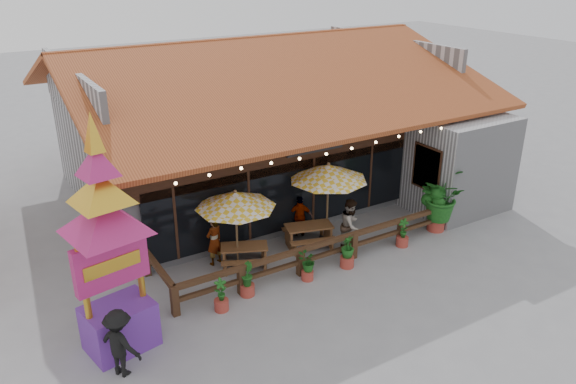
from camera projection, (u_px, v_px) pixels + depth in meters
ground at (356, 247)px, 18.71m from camera, size 100.00×100.00×0.00m
restaurant_building at (265, 133)px, 23.18m from camera, size 15.50×14.73×6.09m
patio_railing at (303, 252)px, 17.19m from camera, size 10.00×2.60×0.92m
umbrella_left at (236, 200)px, 16.68m from camera, size 3.26×3.26×2.62m
umbrella_right at (328, 173)px, 18.33m from camera, size 2.97×2.97×2.80m
picnic_table_left at (244, 252)px, 17.45m from camera, size 1.84×1.74×0.70m
picnic_table_right at (309, 232)px, 18.66m from camera, size 1.86×1.72×0.75m
thai_sign_tower at (105, 223)px, 12.68m from camera, size 2.79×2.79×6.46m
tropical_plant at (439, 197)px, 19.41m from camera, size 2.05×2.12×2.25m
diner_a at (214, 241)px, 17.44m from camera, size 0.67×0.54×1.61m
diner_b at (351, 225)px, 18.21m from camera, size 1.12×1.06×1.82m
diner_c at (300, 216)px, 19.26m from camera, size 0.90×0.77×1.45m
pedestrian at (120, 343)px, 12.78m from camera, size 1.13×1.27×1.71m
planter_a at (221, 297)px, 15.28m from camera, size 0.40×0.40×0.98m
planter_b at (247, 281)px, 15.94m from camera, size 0.42×0.46×1.04m
planter_c at (308, 265)px, 16.68m from camera, size 0.60×0.54×0.90m
planter_d at (347, 252)px, 17.37m from camera, size 0.55×0.55×1.07m
planter_e at (403, 235)px, 18.66m from camera, size 0.41×0.42×1.00m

